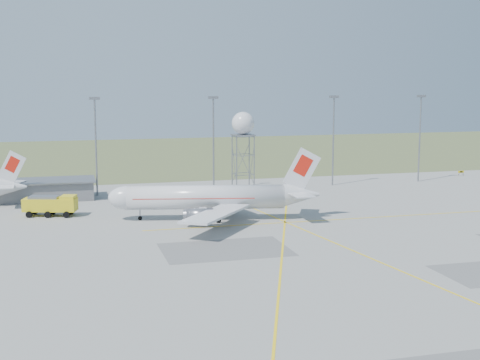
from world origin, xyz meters
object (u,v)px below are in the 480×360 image
object	(u,v)px
radar_tower	(243,148)
fire_truck	(52,206)
airliner_main	(210,198)
baggage_tug	(146,196)

from	to	relation	value
radar_tower	fire_truck	xyz separation A→B (m)	(-39.31, -14.83, -7.94)
radar_tower	fire_truck	world-z (taller)	radar_tower
airliner_main	radar_tower	size ratio (longest dim) A/B	2.11
airliner_main	baggage_tug	size ratio (longest dim) A/B	14.39
airliner_main	radar_tower	world-z (taller)	radar_tower
airliner_main	fire_truck	bearing A→B (deg)	-9.03
baggage_tug	fire_truck	bearing A→B (deg)	-149.57
airliner_main	fire_truck	world-z (taller)	airliner_main
fire_truck	baggage_tug	bearing A→B (deg)	49.97
radar_tower	baggage_tug	xyz separation A→B (m)	(-21.14, -2.66, -9.00)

